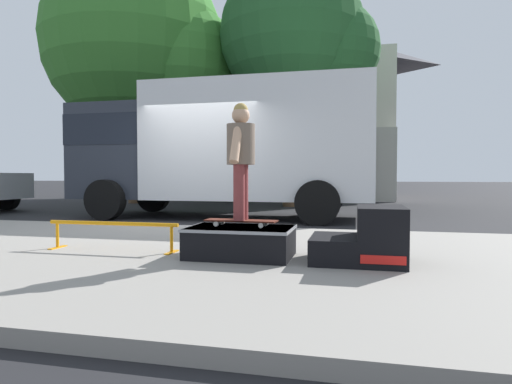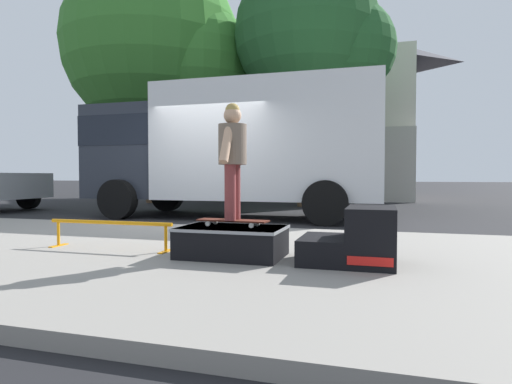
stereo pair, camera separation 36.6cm
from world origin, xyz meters
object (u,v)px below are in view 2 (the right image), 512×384
object	(u,v)px
skateboard	(233,221)
skater_kid	(233,151)
skate_box	(232,241)
kicker_ramp	(356,240)
box_truck	(232,145)
street_tree_main	(315,38)
street_tree_neighbour	(162,51)
grind_rail	(110,227)

from	to	relation	value
skateboard	skater_kid	distance (m)	0.74
skate_box	kicker_ramp	world-z (taller)	kicker_ramp
skateboard	skater_kid	world-z (taller)	skater_kid
skate_box	skateboard	bearing A→B (deg)	102.68
box_truck	skater_kid	bearing A→B (deg)	-70.25
street_tree_main	street_tree_neighbour	xyz separation A→B (m)	(-5.61, 0.45, 0.18)
kicker_ramp	street_tree_neighbour	bearing A→B (deg)	127.21
grind_rail	box_truck	xyz separation A→B (m)	(-0.36, 5.28, 1.33)
skate_box	grind_rail	bearing A→B (deg)	177.62
skateboard	street_tree_neighbour	distance (m)	12.58
kicker_ramp	skateboard	xyz separation A→B (m)	(-1.30, 0.06, 0.14)
skater_kid	street_tree_main	size ratio (longest dim) A/B	0.16
skater_kid	street_tree_main	bearing A→B (deg)	93.34
street_tree_neighbour	grind_rail	bearing A→B (deg)	-64.67
skater_kid	kicker_ramp	bearing A→B (deg)	-2.54
skateboard	street_tree_main	size ratio (longest dim) A/B	0.10
skateboard	skate_box	bearing A→B (deg)	-77.32
skateboard	skater_kid	xyz separation A→B (m)	(0.00, 0.00, 0.74)
street_tree_neighbour	kicker_ramp	bearing A→B (deg)	-52.79
street_tree_neighbour	skateboard	bearing A→B (deg)	-57.77
kicker_ramp	skateboard	distance (m)	1.31
box_truck	street_tree_neighbour	bearing A→B (deg)	133.55
kicker_ramp	skateboard	world-z (taller)	kicker_ramp
kicker_ramp	skater_kid	size ratio (longest dim) A/B	0.73
skate_box	street_tree_main	size ratio (longest dim) A/B	0.14
grind_rail	kicker_ramp	bearing A→B (deg)	-1.31
grind_rail	street_tree_main	size ratio (longest dim) A/B	0.21
street_tree_main	street_tree_neighbour	distance (m)	5.63
skate_box	grind_rail	size ratio (longest dim) A/B	0.68
skate_box	street_tree_main	bearing A→B (deg)	93.40
box_truck	street_tree_neighbour	distance (m)	7.25
grind_rail	skater_kid	xyz separation A→B (m)	(1.54, -0.01, 0.87)
skater_kid	box_truck	world-z (taller)	box_truck
kicker_ramp	grind_rail	world-z (taller)	kicker_ramp
skate_box	skater_kid	world-z (taller)	skater_kid
skate_box	street_tree_neighbour	xyz separation A→B (m)	(-6.17, 9.82, 5.20)
skate_box	skater_kid	size ratio (longest dim) A/B	0.89
box_truck	street_tree_main	world-z (taller)	street_tree_main
kicker_ramp	street_tree_neighbour	size ratio (longest dim) A/B	0.10
kicker_ramp	box_truck	xyz separation A→B (m)	(-3.20, 5.34, 1.35)
box_truck	street_tree_main	distance (m)	5.58
street_tree_main	street_tree_neighbour	world-z (taller)	street_tree_neighbour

